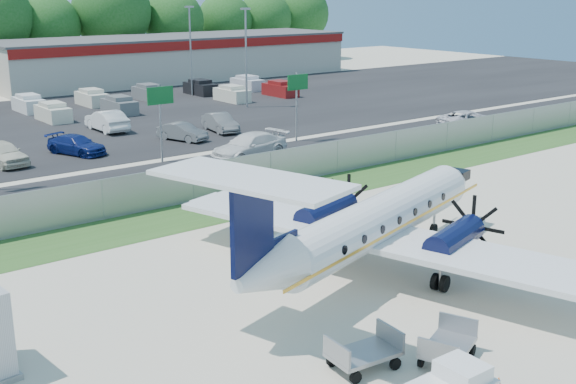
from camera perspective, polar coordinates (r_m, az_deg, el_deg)
ground at (r=27.48m, az=7.77°, el=-7.31°), size 170.00×170.00×0.00m
grass_verge at (r=36.32m, az=-5.83°, el=-1.46°), size 170.00×4.00×0.02m
access_road at (r=42.20m, az=-10.91°, el=0.78°), size 170.00×8.00×0.02m
parking_lot at (r=61.28m, az=-19.99°, el=4.74°), size 170.00×32.00×0.02m
perimeter_fence at (r=37.69m, az=-7.49°, el=0.70°), size 120.00×0.06×1.99m
building_east at (r=91.35m, az=-8.88°, el=10.47°), size 44.40×12.40×5.24m
sign_mid at (r=46.22m, az=-10.06°, el=6.68°), size 1.80×0.26×5.00m
sign_right at (r=52.21m, az=0.74°, el=7.93°), size 1.80×0.26×5.00m
light_pole_ne at (r=67.65m, az=-3.34°, el=11.06°), size 0.90×0.35×9.09m
light_pole_se at (r=76.07m, az=-7.72°, el=11.46°), size 0.90×0.35×9.09m
aircraft at (r=27.86m, az=6.89°, el=-2.32°), size 17.86×17.44×5.46m
baggage_cart_near at (r=22.35m, az=12.51°, el=-11.79°), size 2.34×1.90×1.07m
baggage_cart_far at (r=21.60m, az=6.01°, el=-12.48°), size 2.18×1.44×1.08m
cone_nose at (r=29.61m, az=20.38°, el=-6.01°), size 0.32×0.32×0.46m
cone_starboard_wing at (r=40.27m, az=-1.34°, el=0.74°), size 0.41×0.41×0.59m
road_car_mid at (r=47.30m, az=-3.07°, el=2.64°), size 5.97×3.18×1.65m
road_car_east at (r=59.33m, az=14.09°, el=4.87°), size 5.64×3.60×1.45m
parked_car_b at (r=48.93m, az=-21.51°, el=1.99°), size 2.38×4.69×1.53m
parked_car_c at (r=50.58m, az=-16.31°, el=2.88°), size 3.31×4.79×1.29m
parked_car_d at (r=53.57m, az=-8.33°, el=4.04°), size 2.60×4.17×1.30m
parked_car_e at (r=56.64m, az=-5.35°, el=4.77°), size 2.18×4.49×1.42m
parked_car_g at (r=58.39m, az=-14.07°, el=4.70°), size 1.77×4.97×1.63m
far_parking_rows at (r=66.00m, az=-21.38°, el=5.32°), size 56.00×10.00×1.60m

